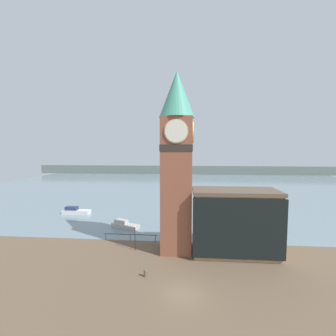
% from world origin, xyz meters
% --- Properties ---
extents(ground_plane, '(160.00, 160.00, 0.00)m').
position_xyz_m(ground_plane, '(0.00, 0.00, 0.00)').
color(ground_plane, brown).
extents(water, '(160.00, 120.00, 0.00)m').
position_xyz_m(water, '(0.00, 72.59, -0.00)').
color(water, gray).
rests_on(water, ground_plane).
extents(far_shoreline, '(180.00, 3.00, 5.00)m').
position_xyz_m(far_shoreline, '(0.00, 112.59, 2.50)').
color(far_shoreline, slate).
rests_on(far_shoreline, water).
extents(pier_railing, '(8.55, 0.08, 1.09)m').
position_xyz_m(pier_railing, '(-8.51, 12.34, 0.93)').
color(pier_railing, '#232328').
rests_on(pier_railing, ground_plane).
extents(clock_tower, '(4.83, 4.83, 24.91)m').
position_xyz_m(clock_tower, '(-1.13, 9.71, 13.23)').
color(clock_tower, brown).
rests_on(clock_tower, ground_plane).
extents(pier_building, '(11.55, 5.60, 8.91)m').
position_xyz_m(pier_building, '(6.84, 9.30, 4.48)').
color(pier_building, tan).
rests_on(pier_building, ground_plane).
extents(boat_near, '(5.57, 3.73, 1.29)m').
position_xyz_m(boat_near, '(-11.19, 18.55, 0.47)').
color(boat_near, '#B7B2A8').
rests_on(boat_near, water).
extents(boat_far, '(6.05, 1.93, 1.59)m').
position_xyz_m(boat_far, '(-24.62, 26.34, 0.59)').
color(boat_far, silver).
rests_on(boat_far, water).
extents(mooring_bollard_near, '(0.35, 0.35, 0.85)m').
position_xyz_m(mooring_bollard_near, '(-4.34, 2.68, 0.46)').
color(mooring_bollard_near, brown).
rests_on(mooring_bollard_near, ground_plane).
extents(lamp_post, '(0.32, 0.32, 3.59)m').
position_xyz_m(lamp_post, '(-6.99, 9.20, 2.54)').
color(lamp_post, black).
rests_on(lamp_post, ground_plane).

